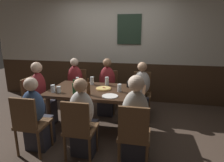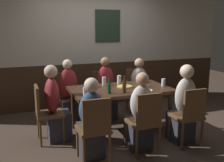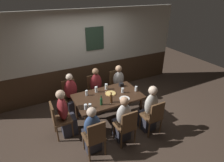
{
  "view_description": "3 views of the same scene",
  "coord_description": "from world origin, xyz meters",
  "px_view_note": "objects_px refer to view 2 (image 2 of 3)",
  "views": [
    {
      "loc": [
        0.87,
        -3.0,
        1.71
      ],
      "look_at": [
        0.25,
        0.06,
        0.89
      ],
      "focal_mm": 30.51,
      "sensor_mm": 36.0,
      "label": 1
    },
    {
      "loc": [
        -1.61,
        -3.91,
        1.72
      ],
      "look_at": [
        -0.12,
        0.09,
        0.85
      ],
      "focal_mm": 42.27,
      "sensor_mm": 36.0,
      "label": 2
    },
    {
      "loc": [
        -1.63,
        -3.41,
        3.07
      ],
      "look_at": [
        0.12,
        0.02,
        1.11
      ],
      "focal_mm": 29.08,
      "sensor_mm": 36.0,
      "label": 3
    }
  ],
  "objects_px": {
    "beer_glass_half": "(163,83)",
    "person_right_near": "(183,110)",
    "dining_table": "(121,93)",
    "chair_mid_near": "(145,120)",
    "chair_mid_far": "(103,91)",
    "condiment_caddy": "(142,80)",
    "chair_left_near": "(95,126)",
    "chair_head_west": "(45,110)",
    "beer_bottle_green": "(109,88)",
    "person_mid_near": "(140,118)",
    "highball_clear": "(119,80)",
    "pint_glass_amber": "(90,84)",
    "chair_right_near": "(189,114)",
    "chair_right_far": "(136,88)",
    "pizza": "(125,86)",
    "person_left_near": "(91,125)",
    "tumbler_short": "(92,92)",
    "plate_white_large": "(145,90)",
    "chair_left_far": "(67,94)",
    "pint_glass_pale": "(85,92)",
    "person_mid_far": "(106,93)",
    "pint_glass_stout": "(104,82)",
    "tumbler_water": "(143,83)",
    "beer_bottle_brown": "(124,86)",
    "person_right_far": "(140,91)",
    "person_left_far": "(69,96)"
  },
  "relations": [
    {
      "from": "beer_glass_half",
      "to": "person_right_near",
      "type": "bearing_deg",
      "value": -91.87
    },
    {
      "from": "person_right_near",
      "to": "dining_table",
      "type": "bearing_deg",
      "value": 134.59
    },
    {
      "from": "chair_mid_near",
      "to": "person_right_near",
      "type": "xyz_separation_m",
      "value": [
        0.72,
        0.16,
        0.01
      ]
    },
    {
      "from": "chair_mid_far",
      "to": "condiment_caddy",
      "type": "height_order",
      "value": "chair_mid_far"
    },
    {
      "from": "chair_left_near",
      "to": "chair_head_west",
      "type": "height_order",
      "value": "same"
    },
    {
      "from": "beer_bottle_green",
      "to": "beer_glass_half",
      "type": "bearing_deg",
      "value": 8.72
    },
    {
      "from": "person_mid_near",
      "to": "highball_clear",
      "type": "xyz_separation_m",
      "value": [
        0.1,
        1.04,
        0.34
      ]
    },
    {
      "from": "chair_mid_near",
      "to": "pint_glass_amber",
      "type": "bearing_deg",
      "value": 111.67
    },
    {
      "from": "chair_right_near",
      "to": "chair_right_far",
      "type": "bearing_deg",
      "value": 90.0
    },
    {
      "from": "chair_right_near",
      "to": "pizza",
      "type": "distance_m",
      "value": 1.16
    },
    {
      "from": "pizza",
      "to": "highball_clear",
      "type": "height_order",
      "value": "highball_clear"
    },
    {
      "from": "chair_right_near",
      "to": "condiment_caddy",
      "type": "height_order",
      "value": "chair_right_near"
    },
    {
      "from": "person_left_near",
      "to": "pint_glass_amber",
      "type": "relative_size",
      "value": 8.15
    },
    {
      "from": "chair_mid_far",
      "to": "beer_glass_half",
      "type": "height_order",
      "value": "chair_mid_far"
    },
    {
      "from": "chair_head_west",
      "to": "tumbler_short",
      "type": "relative_size",
      "value": 8.66
    },
    {
      "from": "plate_white_large",
      "to": "beer_bottle_green",
      "type": "bearing_deg",
      "value": 177.34
    },
    {
      "from": "chair_mid_far",
      "to": "chair_left_far",
      "type": "bearing_deg",
      "value": 180.0
    },
    {
      "from": "chair_right_near",
      "to": "pint_glass_pale",
      "type": "relative_size",
      "value": 7.12
    },
    {
      "from": "highball_clear",
      "to": "beer_bottle_green",
      "type": "height_order",
      "value": "beer_bottle_green"
    },
    {
      "from": "person_mid_far",
      "to": "condiment_caddy",
      "type": "distance_m",
      "value": 0.75
    },
    {
      "from": "pint_glass_pale",
      "to": "pint_glass_stout",
      "type": "bearing_deg",
      "value": 50.02
    },
    {
      "from": "tumbler_water",
      "to": "plate_white_large",
      "type": "bearing_deg",
      "value": -110.54
    },
    {
      "from": "tumbler_short",
      "to": "person_right_near",
      "type": "bearing_deg",
      "value": -19.44
    },
    {
      "from": "chair_right_far",
      "to": "beer_bottle_brown",
      "type": "xyz_separation_m",
      "value": [
        -0.78,
        -1.18,
        0.35
      ]
    },
    {
      "from": "chair_left_far",
      "to": "person_left_near",
      "type": "bearing_deg",
      "value": -90.0
    },
    {
      "from": "chair_left_near",
      "to": "chair_left_far",
      "type": "bearing_deg",
      "value": 90.0
    },
    {
      "from": "chair_mid_far",
      "to": "chair_head_west",
      "type": "bearing_deg",
      "value": -144.2
    },
    {
      "from": "person_right_far",
      "to": "chair_mid_far",
      "type": "bearing_deg",
      "value": 167.18
    },
    {
      "from": "person_left_near",
      "to": "tumbler_water",
      "type": "height_order",
      "value": "person_left_near"
    },
    {
      "from": "chair_left_near",
      "to": "beer_bottle_brown",
      "type": "relative_size",
      "value": 3.36
    },
    {
      "from": "person_left_near",
      "to": "person_right_near",
      "type": "bearing_deg",
      "value": -0.15
    },
    {
      "from": "chair_mid_far",
      "to": "beer_bottle_brown",
      "type": "distance_m",
      "value": 1.23
    },
    {
      "from": "pint_glass_stout",
      "to": "tumbler_water",
      "type": "bearing_deg",
      "value": -29.88
    },
    {
      "from": "chair_mid_far",
      "to": "condiment_caddy",
      "type": "relative_size",
      "value": 8.0
    },
    {
      "from": "dining_table",
      "to": "plate_white_large",
      "type": "bearing_deg",
      "value": -45.99
    },
    {
      "from": "chair_mid_near",
      "to": "plate_white_large",
      "type": "relative_size",
      "value": 3.57
    },
    {
      "from": "chair_right_near",
      "to": "pizza",
      "type": "bearing_deg",
      "value": 123.24
    },
    {
      "from": "person_left_near",
      "to": "highball_clear",
      "type": "xyz_separation_m",
      "value": [
        0.82,
        1.04,
        0.35
      ]
    },
    {
      "from": "person_left_far",
      "to": "beer_glass_half",
      "type": "bearing_deg",
      "value": -29.99
    },
    {
      "from": "chair_mid_far",
      "to": "person_left_far",
      "type": "bearing_deg",
      "value": -167.27
    },
    {
      "from": "person_left_near",
      "to": "plate_white_large",
      "type": "relative_size",
      "value": 4.47
    },
    {
      "from": "chair_left_far",
      "to": "person_left_near",
      "type": "relative_size",
      "value": 0.8
    },
    {
      "from": "chair_head_west",
      "to": "pint_glass_stout",
      "type": "height_order",
      "value": "pint_glass_stout"
    },
    {
      "from": "chair_left_far",
      "to": "person_mid_far",
      "type": "distance_m",
      "value": 0.74
    },
    {
      "from": "dining_table",
      "to": "chair_left_far",
      "type": "distance_m",
      "value": 1.15
    },
    {
      "from": "chair_mid_far",
      "to": "person_left_near",
      "type": "distance_m",
      "value": 1.76
    },
    {
      "from": "person_mid_near",
      "to": "person_right_far",
      "type": "distance_m",
      "value": 1.62
    },
    {
      "from": "pizza",
      "to": "chair_right_near",
      "type": "bearing_deg",
      "value": -56.76
    },
    {
      "from": "chair_right_far",
      "to": "person_mid_far",
      "type": "relative_size",
      "value": 0.75
    },
    {
      "from": "beer_bottle_brown",
      "to": "person_right_far",
      "type": "bearing_deg",
      "value": 52.57
    }
  ]
}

